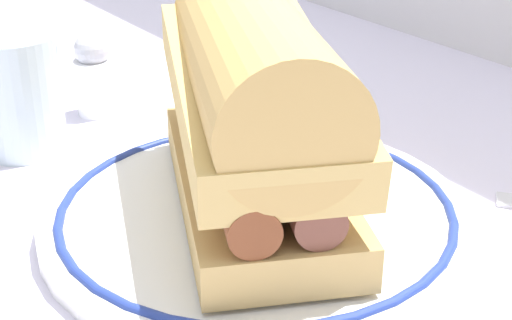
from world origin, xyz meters
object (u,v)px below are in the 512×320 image
at_px(plate, 256,214).
at_px(drinking_glass, 19,101).
at_px(sausage_sandwich, 256,106).
at_px(salt_shaker, 94,75).

bearing_deg(plate, drinking_glass, -158.25).
xyz_separation_m(sausage_sandwich, drinking_glass, (-0.19, -0.08, -0.04)).
relative_size(drinking_glass, salt_shaker, 1.26).
bearing_deg(drinking_glass, plate, 21.75).
distance_m(sausage_sandwich, drinking_glass, 0.21).
distance_m(plate, salt_shaker, 0.23).
height_order(plate, drinking_glass, drinking_glass).
bearing_deg(drinking_glass, salt_shaker, 114.32).
relative_size(plate, sausage_sandwich, 1.16).
distance_m(plate, drinking_glass, 0.21).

